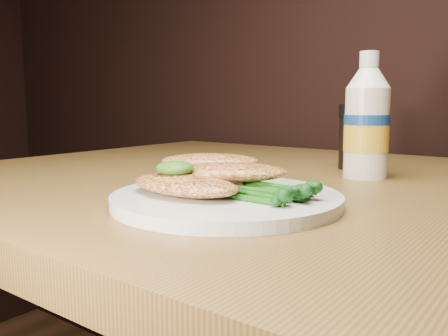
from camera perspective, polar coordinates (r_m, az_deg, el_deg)
The scene contains 8 objects.
plate at distance 0.49m, azimuth 0.29°, elevation -3.74°, with size 0.24×0.24×0.01m, color silver.
chicken_front at distance 0.48m, azimuth -4.79°, elevation -2.02°, with size 0.13×0.07×0.02m, color #F0974C.
chicken_mid at distance 0.51m, azimuth 0.47°, elevation -0.47°, with size 0.13×0.07×0.02m, color #F0974C.
chicken_back at distance 0.55m, azimuth -1.69°, elevation 0.84°, with size 0.11×0.06×0.02m, color #F0974C.
pesto_front at distance 0.49m, azimuth -5.95°, elevation -0.03°, with size 0.04×0.04×0.02m, color #123207.
broccolini_bundle at distance 0.47m, azimuth 5.25°, elevation -2.48°, with size 0.12×0.09×0.02m, color #1D5913, non-canonical shape.
mayo_bottle at distance 0.69m, azimuth 16.82°, elevation 6.06°, with size 0.06×0.06×0.17m, color white, non-canonical shape.
pepper_grinder at distance 0.78m, azimuth 15.11°, elevation 3.65°, with size 0.04×0.04×0.10m, color black, non-canonical shape.
Camera 1 is at (0.25, 0.47, 0.86)m, focal length 38.00 mm.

